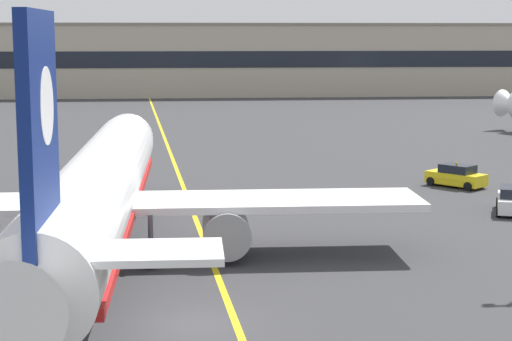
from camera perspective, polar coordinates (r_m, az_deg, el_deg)
ground_plane at (r=34.17m, az=-3.92°, el=-9.88°), size 400.00×400.00×0.00m
taxiway_centreline at (r=63.32m, az=-4.66°, el=-1.16°), size 9.54×179.78×0.01m
airliner_foreground at (r=43.49m, az=-10.16°, el=-1.35°), size 32.10×41.46×11.65m
service_car_fourth at (r=65.28m, az=12.77°, el=-0.37°), size 4.07×4.38×1.79m
safety_cone_by_nose_gear at (r=59.65m, az=-7.02°, el=-1.57°), size 0.44×0.44×0.55m
terminal_building at (r=157.67m, az=-3.16°, el=7.14°), size 149.46×12.40×12.73m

